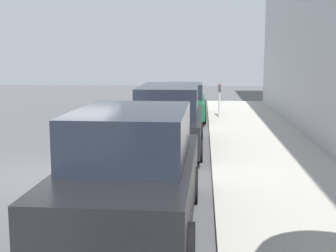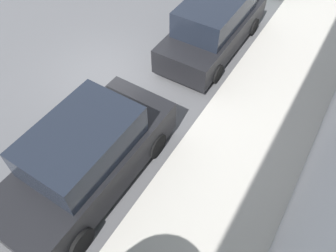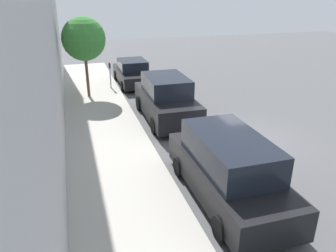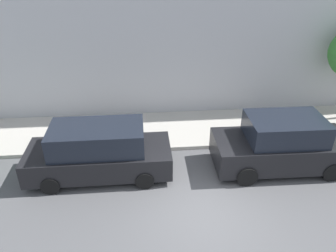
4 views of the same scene
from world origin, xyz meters
name	(u,v)px [view 4 (image 4 of 4)]	position (x,y,z in m)	size (l,w,h in m)	color
ground_plane	(203,214)	(0.00, 0.00, 0.00)	(60.00, 60.00, 0.00)	#515154
sidewalk	(182,129)	(5.05, 0.00, 0.07)	(3.10, 32.00, 0.15)	#B2ADA3
parked_suv_second	(282,145)	(2.15, -3.19, 0.93)	(2.08, 4.83, 1.98)	black
parked_minivan_third	(99,152)	(2.27, 3.23, 0.92)	(2.02, 4.91, 1.90)	black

